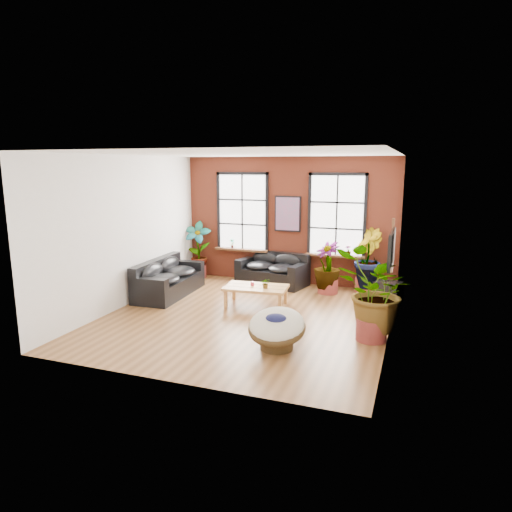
{
  "coord_description": "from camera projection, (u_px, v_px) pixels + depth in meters",
  "views": [
    {
      "loc": [
        3.42,
        -8.92,
        3.27
      ],
      "look_at": [
        0.0,
        0.6,
        1.25
      ],
      "focal_mm": 32.0,
      "sensor_mm": 36.0,
      "label": 1
    }
  ],
  "objects": [
    {
      "name": "room",
      "position": [
        249.0,
        237.0,
        9.8
      ],
      "size": [
        6.04,
        6.54,
        3.54
      ],
      "color": "brown",
      "rests_on": "ground"
    },
    {
      "name": "sofa_back",
      "position": [
        273.0,
        270.0,
        12.71
      ],
      "size": [
        2.07,
        1.33,
        0.88
      ],
      "rotation": [
        0.0,
        0.0,
        -0.22
      ],
      "color": "black",
      "rests_on": "ground"
    },
    {
      "name": "sofa_left",
      "position": [
        167.0,
        279.0,
        11.66
      ],
      "size": [
        1.06,
        2.32,
        0.9
      ],
      "rotation": [
        0.0,
        0.0,
        1.62
      ],
      "color": "black",
      "rests_on": "ground"
    },
    {
      "name": "coffee_table",
      "position": [
        256.0,
        289.0,
        10.73
      ],
      "size": [
        1.53,
        0.96,
        0.56
      ],
      "rotation": [
        0.0,
        0.0,
        0.09
      ],
      "color": "#BC8343",
      "rests_on": "ground"
    },
    {
      "name": "papasan_chair",
      "position": [
        277.0,
        328.0,
        8.2
      ],
      "size": [
        1.11,
        1.13,
        0.78
      ],
      "rotation": [
        0.0,
        0.0,
        0.07
      ],
      "color": "#443118",
      "rests_on": "ground"
    },
    {
      "name": "poster",
      "position": [
        288.0,
        214.0,
        12.56
      ],
      "size": [
        0.74,
        0.06,
        0.98
      ],
      "color": "black",
      "rests_on": "room"
    },
    {
      "name": "tv_wall_unit",
      "position": [
        391.0,
        252.0,
        9.28
      ],
      "size": [
        0.13,
        1.86,
        1.2
      ],
      "color": "black",
      "rests_on": "room"
    },
    {
      "name": "media_box",
      "position": [
        388.0,
        292.0,
        11.09
      ],
      "size": [
        0.72,
        0.66,
        0.49
      ],
      "rotation": [
        0.0,
        0.0,
        -0.34
      ],
      "color": "black",
      "rests_on": "ground"
    },
    {
      "name": "pot_back_left",
      "position": [
        198.0,
        271.0,
        13.5
      ],
      "size": [
        0.53,
        0.53,
        0.36
      ],
      "rotation": [
        0.0,
        0.0,
        -0.07
      ],
      "color": "maroon",
      "rests_on": "ground"
    },
    {
      "name": "pot_back_right",
      "position": [
        365.0,
        285.0,
        11.88
      ],
      "size": [
        0.67,
        0.67,
        0.39
      ],
      "rotation": [
        0.0,
        0.0,
        0.3
      ],
      "color": "maroon",
      "rests_on": "ground"
    },
    {
      "name": "pot_right_wall",
      "position": [
        371.0,
        329.0,
        8.65
      ],
      "size": [
        0.75,
        0.75,
        0.43
      ],
      "rotation": [
        0.0,
        0.0,
        0.36
      ],
      "color": "maroon",
      "rests_on": "ground"
    },
    {
      "name": "pot_mid",
      "position": [
        328.0,
        286.0,
        11.84
      ],
      "size": [
        0.59,
        0.59,
        0.38
      ],
      "rotation": [
        0.0,
        0.0,
        0.15
      ],
      "color": "maroon",
      "rests_on": "ground"
    },
    {
      "name": "floor_plant_back_left",
      "position": [
        198.0,
        247.0,
        13.39
      ],
      "size": [
        0.88,
        0.68,
        1.51
      ],
      "primitive_type": "imported",
      "rotation": [
        0.0,
        0.0,
        0.2
      ],
      "color": "#17571E",
      "rests_on": "ground"
    },
    {
      "name": "floor_plant_back_right",
      "position": [
        367.0,
        258.0,
        11.75
      ],
      "size": [
        0.93,
        1.03,
        1.53
      ],
      "primitive_type": "imported",
      "rotation": [
        0.0,
        0.0,
        1.93
      ],
      "color": "#17571E",
      "rests_on": "ground"
    },
    {
      "name": "floor_plant_right_wall",
      "position": [
        375.0,
        292.0,
        8.52
      ],
      "size": [
        1.87,
        1.86,
        1.57
      ],
      "primitive_type": "imported",
      "rotation": [
        0.0,
        0.0,
        3.91
      ],
      "color": "#17571E",
      "rests_on": "ground"
    },
    {
      "name": "floor_plant_mid",
      "position": [
        327.0,
        265.0,
        11.72
      ],
      "size": [
        0.95,
        0.95,
        1.21
      ],
      "primitive_type": "imported",
      "rotation": [
        0.0,
        0.0,
        5.59
      ],
      "color": "#17571E",
      "rests_on": "ground"
    },
    {
      "name": "table_plant",
      "position": [
        266.0,
        283.0,
        10.54
      ],
      "size": [
        0.26,
        0.24,
        0.24
      ],
      "primitive_type": "imported",
      "rotation": [
        0.0,
        0.0,
        0.31
      ],
      "color": "#17571E",
      "rests_on": "coffee_table"
    },
    {
      "name": "sill_plant_left",
      "position": [
        232.0,
        243.0,
        13.24
      ],
      "size": [
        0.17,
        0.17,
        0.27
      ],
      "primitive_type": "imported",
      "rotation": [
        0.0,
        0.0,
        0.79
      ],
      "color": "#17571E",
      "rests_on": "room"
    },
    {
      "name": "sill_plant_right",
      "position": [
        348.0,
        251.0,
        12.12
      ],
      "size": [
        0.19,
        0.19,
        0.27
      ],
      "primitive_type": "imported",
      "rotation": [
        0.0,
        0.0,
        3.49
      ],
      "color": "#17571E",
      "rests_on": "room"
    }
  ]
}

